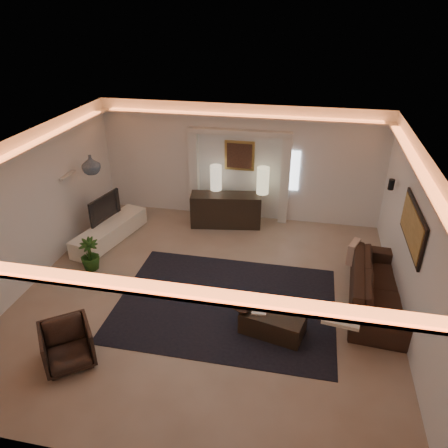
% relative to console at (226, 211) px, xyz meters
% --- Properties ---
extents(floor, '(7.00, 7.00, 0.00)m').
position_rel_console_xyz_m(floor, '(0.22, -2.90, -0.40)').
color(floor, tan).
rests_on(floor, ground).
extents(ceiling, '(7.00, 7.00, 0.00)m').
position_rel_console_xyz_m(ceiling, '(0.22, -2.90, 2.50)').
color(ceiling, white).
rests_on(ceiling, ground).
extents(wall_back, '(7.00, 0.00, 7.00)m').
position_rel_console_xyz_m(wall_back, '(0.22, 0.60, 1.05)').
color(wall_back, white).
rests_on(wall_back, ground).
extents(wall_front, '(7.00, 0.00, 7.00)m').
position_rel_console_xyz_m(wall_front, '(0.22, -6.40, 1.05)').
color(wall_front, white).
rests_on(wall_front, ground).
extents(wall_left, '(0.00, 7.00, 7.00)m').
position_rel_console_xyz_m(wall_left, '(-3.28, -2.90, 1.05)').
color(wall_left, white).
rests_on(wall_left, ground).
extents(wall_right, '(0.00, 7.00, 7.00)m').
position_rel_console_xyz_m(wall_right, '(3.72, -2.90, 1.05)').
color(wall_right, white).
rests_on(wall_right, ground).
extents(cove_soffit, '(7.00, 7.00, 0.04)m').
position_rel_console_xyz_m(cove_soffit, '(0.22, -2.90, 2.22)').
color(cove_soffit, silver).
rests_on(cove_soffit, ceiling).
extents(daylight_slit, '(0.25, 0.03, 1.00)m').
position_rel_console_xyz_m(daylight_slit, '(1.57, 0.58, 0.95)').
color(daylight_slit, white).
rests_on(daylight_slit, wall_back).
extents(area_rug, '(4.00, 3.00, 0.01)m').
position_rel_console_xyz_m(area_rug, '(0.62, -3.10, -0.39)').
color(area_rug, black).
rests_on(area_rug, ground).
extents(pilaster_left, '(0.22, 0.20, 2.20)m').
position_rel_console_xyz_m(pilaster_left, '(-0.93, 0.50, 0.70)').
color(pilaster_left, silver).
rests_on(pilaster_left, ground).
extents(pilaster_right, '(0.22, 0.20, 2.20)m').
position_rel_console_xyz_m(pilaster_right, '(1.37, 0.50, 0.70)').
color(pilaster_right, silver).
rests_on(pilaster_right, ground).
extents(alcove_header, '(2.52, 0.20, 0.12)m').
position_rel_console_xyz_m(alcove_header, '(0.22, 0.50, 1.85)').
color(alcove_header, silver).
rests_on(alcove_header, wall_back).
extents(painting_frame, '(0.74, 0.04, 0.74)m').
position_rel_console_xyz_m(painting_frame, '(0.22, 0.57, 1.25)').
color(painting_frame, tan).
rests_on(painting_frame, wall_back).
extents(painting_canvas, '(0.62, 0.02, 0.62)m').
position_rel_console_xyz_m(painting_canvas, '(0.22, 0.54, 1.25)').
color(painting_canvas, '#4C2D1E').
rests_on(painting_canvas, wall_back).
extents(art_panel_frame, '(0.04, 1.64, 0.74)m').
position_rel_console_xyz_m(art_panel_frame, '(3.69, -2.60, 1.30)').
color(art_panel_frame, black).
rests_on(art_panel_frame, wall_right).
extents(art_panel_gold, '(0.02, 1.50, 0.62)m').
position_rel_console_xyz_m(art_panel_gold, '(3.67, -2.60, 1.30)').
color(art_panel_gold, tan).
rests_on(art_panel_gold, wall_right).
extents(wall_sconce, '(0.12, 0.12, 0.22)m').
position_rel_console_xyz_m(wall_sconce, '(3.60, -0.70, 1.28)').
color(wall_sconce, black).
rests_on(wall_sconce, wall_right).
extents(wall_niche, '(0.10, 0.55, 0.04)m').
position_rel_console_xyz_m(wall_niche, '(-3.22, -1.50, 1.25)').
color(wall_niche, silver).
rests_on(wall_niche, wall_left).
extents(console, '(1.78, 0.80, 0.86)m').
position_rel_console_xyz_m(console, '(0.00, 0.00, 0.00)').
color(console, black).
rests_on(console, ground).
extents(lamp_left, '(0.36, 0.36, 0.63)m').
position_rel_console_xyz_m(lamp_left, '(-0.30, 0.27, 0.69)').
color(lamp_left, beige).
rests_on(lamp_left, console).
extents(lamp_right, '(0.34, 0.34, 0.66)m').
position_rel_console_xyz_m(lamp_right, '(0.86, 0.27, 0.69)').
color(lamp_right, '#FFF5B7').
rests_on(lamp_right, console).
extents(media_ledge, '(1.03, 2.26, 0.41)m').
position_rel_console_xyz_m(media_ledge, '(-2.50, -1.31, -0.18)').
color(media_ledge, white).
rests_on(media_ledge, ground).
extents(tv, '(1.05, 0.36, 0.60)m').
position_rel_console_xyz_m(tv, '(-2.77, -1.07, 0.35)').
color(tv, black).
rests_on(tv, media_ledge).
extents(figurine, '(0.17, 0.17, 0.39)m').
position_rel_console_xyz_m(figurine, '(-2.77, -0.65, 0.24)').
color(figurine, '#3C2915').
rests_on(figurine, media_ledge).
extents(ginger_jar, '(0.51, 0.51, 0.42)m').
position_rel_console_xyz_m(ginger_jar, '(-2.71, -1.35, 1.48)').
color(ginger_jar, '#4C5F79').
rests_on(ginger_jar, wall_niche).
extents(plant, '(0.50, 0.50, 0.70)m').
position_rel_console_xyz_m(plant, '(-2.38, -2.52, -0.05)').
color(plant, '#214514').
rests_on(plant, ground).
extents(sofa, '(2.59, 1.18, 0.74)m').
position_rel_console_xyz_m(sofa, '(3.37, -2.51, -0.03)').
color(sofa, brown).
rests_on(sofa, ground).
extents(throw_blanket, '(0.64, 0.55, 0.06)m').
position_rel_console_xyz_m(throw_blanket, '(2.64, -3.75, 0.15)').
color(throw_blanket, white).
rests_on(throw_blanket, sofa).
extents(throw_pillow, '(0.28, 0.45, 0.43)m').
position_rel_console_xyz_m(throw_pillow, '(2.94, -1.64, 0.15)').
color(throw_pillow, '#C6A48D').
rests_on(throw_pillow, sofa).
extents(coffee_table, '(1.15, 0.79, 0.39)m').
position_rel_console_xyz_m(coffee_table, '(1.55, -3.70, -0.20)').
color(coffee_table, black).
rests_on(coffee_table, ground).
extents(bowl, '(0.36, 0.36, 0.07)m').
position_rel_console_xyz_m(bowl, '(1.03, -3.72, 0.05)').
color(bowl, black).
rests_on(bowl, coffee_table).
extents(magazine, '(0.25, 0.19, 0.03)m').
position_rel_console_xyz_m(magazine, '(1.31, -3.72, 0.02)').
color(magazine, white).
rests_on(magazine, coffee_table).
extents(armchair, '(1.03, 1.04, 0.68)m').
position_rel_console_xyz_m(armchair, '(-1.48, -5.02, -0.06)').
color(armchair, black).
rests_on(armchair, ground).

